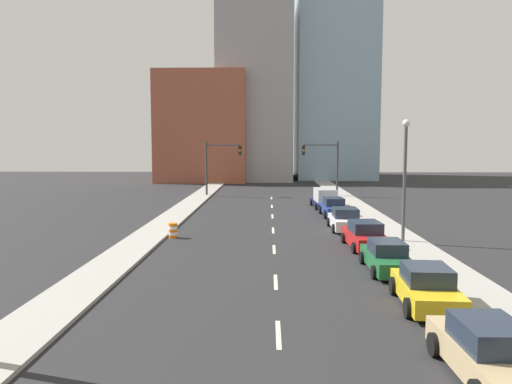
% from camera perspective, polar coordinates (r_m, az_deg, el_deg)
% --- Properties ---
extents(sidewalk_left, '(2.39, 103.84, 0.15)m').
position_cam_1_polar(sidewalk_left, '(58.66, -6.16, -0.29)').
color(sidewalk_left, '#9E9B93').
rests_on(sidewalk_left, ground).
extents(sidewalk_right, '(2.39, 103.84, 0.15)m').
position_cam_1_polar(sidewalk_right, '(58.75, 9.67, -0.33)').
color(sidewalk_right, '#9E9B93').
rests_on(sidewalk_right, ground).
extents(lane_stripe_at_9m, '(0.16, 2.40, 0.01)m').
position_cam_1_polar(lane_stripe_at_9m, '(16.45, 2.57, -15.92)').
color(lane_stripe_at_9m, beige).
rests_on(lane_stripe_at_9m, ground).
extents(lane_stripe_at_15m, '(0.16, 2.40, 0.01)m').
position_cam_1_polar(lane_stripe_at_15m, '(22.15, 2.27, -10.22)').
color(lane_stripe_at_15m, beige).
rests_on(lane_stripe_at_15m, ground).
extents(lane_stripe_at_22m, '(0.16, 2.40, 0.01)m').
position_cam_1_polar(lane_stripe_at_22m, '(28.68, 2.08, -6.56)').
color(lane_stripe_at_22m, beige).
rests_on(lane_stripe_at_22m, ground).
extents(lane_stripe_at_28m, '(0.16, 2.40, 0.01)m').
position_cam_1_polar(lane_stripe_at_28m, '(34.87, 1.97, -4.39)').
color(lane_stripe_at_28m, beige).
rests_on(lane_stripe_at_28m, ground).
extents(lane_stripe_at_35m, '(0.16, 2.40, 0.01)m').
position_cam_1_polar(lane_stripe_at_35m, '(41.48, 1.89, -2.79)').
color(lane_stripe_at_35m, beige).
rests_on(lane_stripe_at_35m, ground).
extents(lane_stripe_at_42m, '(0.16, 2.40, 0.01)m').
position_cam_1_polar(lane_stripe_at_42m, '(47.99, 1.83, -1.65)').
color(lane_stripe_at_42m, beige).
rests_on(lane_stripe_at_42m, ground).
extents(lane_stripe_at_49m, '(0.16, 2.40, 0.01)m').
position_cam_1_polar(lane_stripe_at_49m, '(55.33, 1.78, -0.69)').
color(lane_stripe_at_49m, beige).
rests_on(lane_stripe_at_49m, ground).
extents(building_brick_left, '(14.00, 16.00, 17.15)m').
position_cam_1_polar(building_brick_left, '(83.11, -5.87, 7.29)').
color(building_brick_left, '#9E513D').
rests_on(building_brick_left, ground).
extents(building_office_center, '(12.00, 20.00, 30.36)m').
position_cam_1_polar(building_office_center, '(86.92, -0.02, 11.60)').
color(building_office_center, '#99999E').
rests_on(building_office_center, ground).
extents(building_glass_right, '(13.00, 20.00, 36.75)m').
position_cam_1_polar(building_glass_right, '(91.94, 8.73, 13.22)').
color(building_glass_right, '#8CADC6').
rests_on(building_glass_right, ground).
extents(traffic_signal_left, '(4.17, 0.35, 6.28)m').
position_cam_1_polar(traffic_signal_left, '(57.42, -4.54, 3.57)').
color(traffic_signal_left, '#38383D').
rests_on(traffic_signal_left, ground).
extents(traffic_signal_right, '(4.17, 0.35, 6.28)m').
position_cam_1_polar(traffic_signal_right, '(57.50, 8.15, 3.54)').
color(traffic_signal_right, '#38383D').
rests_on(traffic_signal_right, ground).
extents(traffic_barrel, '(0.56, 0.56, 0.95)m').
position_cam_1_polar(traffic_barrel, '(32.45, -9.46, -4.36)').
color(traffic_barrel, orange).
rests_on(traffic_barrel, ground).
extents(street_lamp, '(0.44, 0.44, 7.45)m').
position_cam_1_polar(street_lamp, '(31.16, 16.65, 2.29)').
color(street_lamp, '#4C4C51').
rests_on(street_lamp, ground).
extents(sedan_tan, '(2.05, 4.59, 1.53)m').
position_cam_1_polar(sedan_tan, '(14.62, 25.06, -16.36)').
color(sedan_tan, tan).
rests_on(sedan_tan, ground).
extents(sedan_yellow, '(2.29, 4.46, 1.52)m').
position_cam_1_polar(sedan_yellow, '(19.84, 18.89, -10.32)').
color(sedan_yellow, gold).
rests_on(sedan_yellow, ground).
extents(sedan_green, '(2.00, 4.55, 1.45)m').
position_cam_1_polar(sedan_green, '(24.59, 14.72, -7.23)').
color(sedan_green, '#1E6033').
rests_on(sedan_green, ground).
extents(sedan_red, '(2.32, 4.82, 1.54)m').
position_cam_1_polar(sedan_red, '(29.66, 12.36, -4.92)').
color(sedan_red, red).
rests_on(sedan_red, ground).
extents(sedan_white, '(2.18, 4.56, 1.53)m').
position_cam_1_polar(sedan_white, '(35.57, 10.15, -3.15)').
color(sedan_white, silver).
rests_on(sedan_white, ground).
extents(sedan_blue, '(2.17, 4.65, 1.55)m').
position_cam_1_polar(sedan_blue, '(41.98, 8.87, -1.79)').
color(sedan_blue, navy).
rests_on(sedan_blue, ground).
extents(box_truck_navy, '(2.49, 5.43, 1.81)m').
position_cam_1_polar(box_truck_navy, '(47.38, 7.88, -0.75)').
color(box_truck_navy, '#141E47').
rests_on(box_truck_navy, ground).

